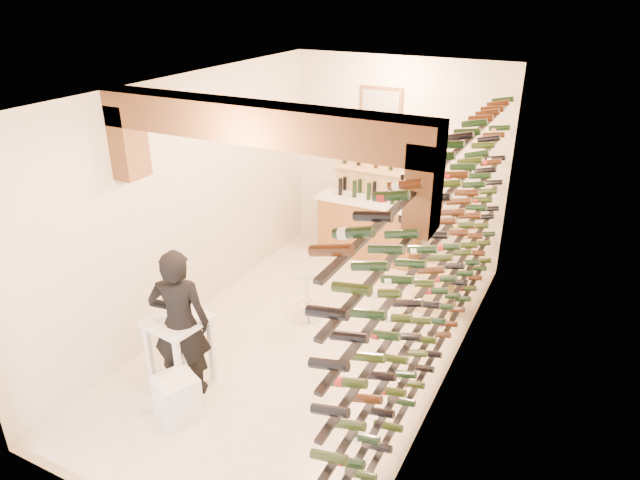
# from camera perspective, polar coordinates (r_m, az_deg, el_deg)

# --- Properties ---
(ground) EXTENTS (6.00, 6.00, 0.00)m
(ground) POSITION_cam_1_polar(r_m,az_deg,el_deg) (7.42, -1.07, -10.03)
(ground) COLOR silver
(ground) RESTS_ON ground
(room_shell) EXTENTS (3.52, 6.02, 3.21)m
(room_shell) POSITION_cam_1_polar(r_m,az_deg,el_deg) (6.20, -2.36, 6.08)
(room_shell) COLOR beige
(room_shell) RESTS_ON ground
(wine_rack) EXTENTS (0.32, 5.70, 2.56)m
(wine_rack) POSITION_cam_1_polar(r_m,az_deg,el_deg) (6.16, 11.51, -1.63)
(wine_rack) COLOR black
(wine_rack) RESTS_ON ground
(back_counter) EXTENTS (1.70, 0.62, 1.29)m
(back_counter) POSITION_cam_1_polar(r_m,az_deg,el_deg) (9.39, 4.88, 1.41)
(back_counter) COLOR #9A612F
(back_counter) RESTS_ON ground
(back_shelving) EXTENTS (1.40, 0.31, 2.73)m
(back_shelving) POSITION_cam_1_polar(r_m,az_deg,el_deg) (9.37, 5.59, 5.50)
(back_shelving) COLOR tan
(back_shelving) RESTS_ON ground
(tasting_table) EXTENTS (0.68, 0.68, 1.05)m
(tasting_table) POSITION_cam_1_polar(r_m,az_deg,el_deg) (6.53, -13.99, -8.74)
(tasting_table) COLOR white
(tasting_table) RESTS_ON ground
(white_stool) EXTENTS (0.52, 0.52, 0.49)m
(white_stool) POSITION_cam_1_polar(r_m,az_deg,el_deg) (6.35, -14.08, -15.02)
(white_stool) COLOR white
(white_stool) RESTS_ON ground
(person) EXTENTS (0.75, 0.65, 1.74)m
(person) POSITION_cam_1_polar(r_m,az_deg,el_deg) (6.33, -13.82, -8.12)
(person) COLOR black
(person) RESTS_ON ground
(chrome_barstool) EXTENTS (0.38, 0.38, 0.74)m
(chrome_barstool) POSITION_cam_1_polar(r_m,az_deg,el_deg) (7.65, -1.34, -5.12)
(chrome_barstool) COLOR silver
(chrome_barstool) RESTS_ON ground
(crate_lower) EXTENTS (0.57, 0.41, 0.33)m
(crate_lower) POSITION_cam_1_polar(r_m,az_deg,el_deg) (8.16, 11.33, -5.71)
(crate_lower) COLOR #E2C67C
(crate_lower) RESTS_ON ground
(crate_upper) EXTENTS (0.49, 0.38, 0.26)m
(crate_upper) POSITION_cam_1_polar(r_m,az_deg,el_deg) (8.01, 11.51, -3.88)
(crate_upper) COLOR #E2C67C
(crate_upper) RESTS_ON crate_lower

